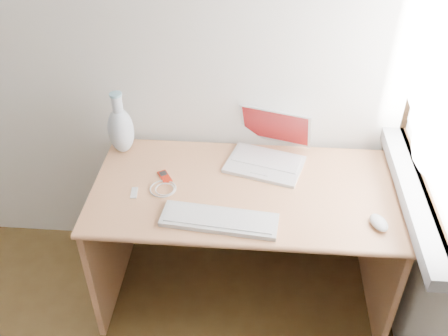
# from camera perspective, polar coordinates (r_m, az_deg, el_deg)

# --- Properties ---
(back_wall) EXTENTS (3.50, 0.04, 2.60)m
(back_wall) POSITION_cam_1_polar(r_m,az_deg,el_deg) (2.44, -21.95, 15.53)
(back_wall) COLOR white
(back_wall) RESTS_ON floor
(desk) EXTENTS (1.34, 0.67, 0.71)m
(desk) POSITION_cam_1_polar(r_m,az_deg,el_deg) (2.38, 2.41, -4.81)
(desk) COLOR tan
(desk) RESTS_ON floor
(laptop) EXTENTS (0.39, 0.37, 0.23)m
(laptop) POSITION_cam_1_polar(r_m,az_deg,el_deg) (2.33, 4.75, 1.96)
(laptop) COLOR silver
(laptop) RESTS_ON desk
(external_keyboard) EXTENTS (0.48, 0.19, 0.02)m
(external_keyboard) POSITION_cam_1_polar(r_m,az_deg,el_deg) (2.02, -0.55, -5.93)
(external_keyboard) COLOR silver
(external_keyboard) RESTS_ON desk
(mouse) EXTENTS (0.09, 0.12, 0.04)m
(mouse) POSITION_cam_1_polar(r_m,az_deg,el_deg) (2.09, 17.29, -5.98)
(mouse) COLOR silver
(mouse) RESTS_ON desk
(ipod) EXTENTS (0.08, 0.10, 0.01)m
(ipod) POSITION_cam_1_polar(r_m,az_deg,el_deg) (2.26, -6.78, -0.97)
(ipod) COLOR red
(ipod) RESTS_ON desk
(cable_coil) EXTENTS (0.14, 0.14, 0.01)m
(cable_coil) POSITION_cam_1_polar(r_m,az_deg,el_deg) (2.20, -6.98, -2.37)
(cable_coil) COLOR silver
(cable_coil) RESTS_ON desk
(remote) EXTENTS (0.03, 0.07, 0.01)m
(remote) POSITION_cam_1_polar(r_m,az_deg,el_deg) (2.19, -10.23, -2.80)
(remote) COLOR silver
(remote) RESTS_ON desk
(vase) EXTENTS (0.12, 0.12, 0.31)m
(vase) POSITION_cam_1_polar(r_m,az_deg,el_deg) (2.39, -11.73, 4.43)
(vase) COLOR silver
(vase) RESTS_ON desk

